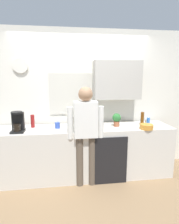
{
  "coord_description": "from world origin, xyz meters",
  "views": [
    {
      "loc": [
        -0.32,
        -2.78,
        1.75
      ],
      "look_at": [
        0.09,
        0.25,
        1.17
      ],
      "focal_mm": 29.81,
      "sensor_mm": 36.0,
      "label": 1
    }
  ],
  "objects_px": {
    "coffee_maker": "(18,123)",
    "cup_blue_mug": "(57,125)",
    "dish_soap": "(148,122)",
    "person_at_sink": "(86,129)",
    "bottle_red_vinegar": "(33,121)",
    "bottle_amber_beer": "(142,118)",
    "potted_plant": "(117,119)",
    "mixing_bowl": "(146,127)",
    "bottle_dark_sauce": "(72,122)",
    "cup_white_mug": "(147,122)"
  },
  "relations": [
    {
      "from": "coffee_maker",
      "to": "cup_blue_mug",
      "type": "distance_m",
      "value": 0.63
    },
    {
      "from": "dish_soap",
      "to": "person_at_sink",
      "type": "distance_m",
      "value": 1.17
    },
    {
      "from": "bottle_red_vinegar",
      "to": "cup_blue_mug",
      "type": "distance_m",
      "value": 0.44
    },
    {
      "from": "bottle_amber_beer",
      "to": "potted_plant",
      "type": "relative_size",
      "value": 1.0
    },
    {
      "from": "mixing_bowl",
      "to": "dish_soap",
      "type": "bearing_deg",
      "value": 58.36
    },
    {
      "from": "bottle_amber_beer",
      "to": "dish_soap",
      "type": "relative_size",
      "value": 1.28
    },
    {
      "from": "bottle_dark_sauce",
      "to": "dish_soap",
      "type": "relative_size",
      "value": 1.0
    },
    {
      "from": "coffee_maker",
      "to": "bottle_dark_sauce",
      "type": "relative_size",
      "value": 1.83
    },
    {
      "from": "coffee_maker",
      "to": "potted_plant",
      "type": "relative_size",
      "value": 1.43
    },
    {
      "from": "cup_blue_mug",
      "to": "potted_plant",
      "type": "relative_size",
      "value": 0.43
    },
    {
      "from": "bottle_red_vinegar",
      "to": "bottle_amber_beer",
      "type": "xyz_separation_m",
      "value": [
        1.95,
        -0.07,
        0.01
      ]
    },
    {
      "from": "coffee_maker",
      "to": "bottle_red_vinegar",
      "type": "relative_size",
      "value": 1.5
    },
    {
      "from": "bottle_amber_beer",
      "to": "bottle_dark_sauce",
      "type": "bearing_deg",
      "value": -179.83
    },
    {
      "from": "bottle_dark_sauce",
      "to": "coffee_maker",
      "type": "bearing_deg",
      "value": -168.83
    },
    {
      "from": "potted_plant",
      "to": "person_at_sink",
      "type": "distance_m",
      "value": 0.66
    },
    {
      "from": "cup_blue_mug",
      "to": "dish_soap",
      "type": "xyz_separation_m",
      "value": [
        1.59,
        -0.06,
        0.03
      ]
    },
    {
      "from": "cup_blue_mug",
      "to": "dish_soap",
      "type": "relative_size",
      "value": 0.56
    },
    {
      "from": "person_at_sink",
      "to": "cup_white_mug",
      "type": "bearing_deg",
      "value": 4.0
    },
    {
      "from": "bottle_amber_beer",
      "to": "coffee_maker",
      "type": "bearing_deg",
      "value": -175.38
    },
    {
      "from": "cup_white_mug",
      "to": "potted_plant",
      "type": "bearing_deg",
      "value": -173.75
    },
    {
      "from": "bottle_amber_beer",
      "to": "cup_white_mug",
      "type": "distance_m",
      "value": 0.12
    },
    {
      "from": "person_at_sink",
      "to": "bottle_dark_sauce",
      "type": "bearing_deg",
      "value": 106.04
    },
    {
      "from": "person_at_sink",
      "to": "coffee_maker",
      "type": "bearing_deg",
      "value": 156.57
    },
    {
      "from": "bottle_amber_beer",
      "to": "bottle_red_vinegar",
      "type": "bearing_deg",
      "value": 178.01
    },
    {
      "from": "bottle_red_vinegar",
      "to": "cup_white_mug",
      "type": "height_order",
      "value": "bottle_red_vinegar"
    },
    {
      "from": "cup_blue_mug",
      "to": "bottle_amber_beer",
      "type": "bearing_deg",
      "value": 1.78
    },
    {
      "from": "bottle_dark_sauce",
      "to": "dish_soap",
      "type": "xyz_separation_m",
      "value": [
        1.35,
        -0.11,
        -0.01
      ]
    },
    {
      "from": "coffee_maker",
      "to": "cup_white_mug",
      "type": "height_order",
      "value": "coffee_maker"
    },
    {
      "from": "bottle_red_vinegar",
      "to": "mixing_bowl",
      "type": "height_order",
      "value": "bottle_red_vinegar"
    },
    {
      "from": "coffee_maker",
      "to": "cup_blue_mug",
      "type": "xyz_separation_m",
      "value": [
        0.61,
        0.13,
        -0.1
      ]
    },
    {
      "from": "bottle_red_vinegar",
      "to": "dish_soap",
      "type": "xyz_separation_m",
      "value": [
        2.01,
        -0.18,
        -0.03
      ]
    },
    {
      "from": "dish_soap",
      "to": "coffee_maker",
      "type": "bearing_deg",
      "value": -178.4
    },
    {
      "from": "coffee_maker",
      "to": "potted_plant",
      "type": "distance_m",
      "value": 1.64
    },
    {
      "from": "bottle_red_vinegar",
      "to": "dish_soap",
      "type": "distance_m",
      "value": 2.02
    },
    {
      "from": "person_at_sink",
      "to": "dish_soap",
      "type": "bearing_deg",
      "value": -1.14
    },
    {
      "from": "bottle_dark_sauce",
      "to": "potted_plant",
      "type": "xyz_separation_m",
      "value": [
        0.78,
        -0.05,
        0.04
      ]
    },
    {
      "from": "potted_plant",
      "to": "dish_soap",
      "type": "height_order",
      "value": "potted_plant"
    },
    {
      "from": "mixing_bowl",
      "to": "dish_soap",
      "type": "xyz_separation_m",
      "value": [
        0.11,
        0.19,
        0.04
      ]
    },
    {
      "from": "bottle_red_vinegar",
      "to": "person_at_sink",
      "type": "bearing_deg",
      "value": -26.2
    },
    {
      "from": "dish_soap",
      "to": "cup_white_mug",
      "type": "bearing_deg",
      "value": 72.85
    },
    {
      "from": "cup_blue_mug",
      "to": "person_at_sink",
      "type": "xyz_separation_m",
      "value": [
        0.45,
        -0.31,
        0.01
      ]
    },
    {
      "from": "bottle_amber_beer",
      "to": "cup_blue_mug",
      "type": "xyz_separation_m",
      "value": [
        -1.53,
        -0.05,
        -0.07
      ]
    },
    {
      "from": "cup_white_mug",
      "to": "potted_plant",
      "type": "distance_m",
      "value": 0.61
    },
    {
      "from": "cup_blue_mug",
      "to": "mixing_bowl",
      "type": "height_order",
      "value": "cup_blue_mug"
    },
    {
      "from": "coffee_maker",
      "to": "dish_soap",
      "type": "relative_size",
      "value": 1.83
    },
    {
      "from": "bottle_red_vinegar",
      "to": "bottle_dark_sauce",
      "type": "distance_m",
      "value": 0.67
    },
    {
      "from": "bottle_amber_beer",
      "to": "mixing_bowl",
      "type": "xyz_separation_m",
      "value": [
        -0.05,
        -0.3,
        -0.08
      ]
    },
    {
      "from": "coffee_maker",
      "to": "mixing_bowl",
      "type": "bearing_deg",
      "value": -3.43
    },
    {
      "from": "cup_white_mug",
      "to": "dish_soap",
      "type": "height_order",
      "value": "dish_soap"
    },
    {
      "from": "dish_soap",
      "to": "person_at_sink",
      "type": "xyz_separation_m",
      "value": [
        -1.14,
        -0.25,
        -0.02
      ]
    }
  ]
}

